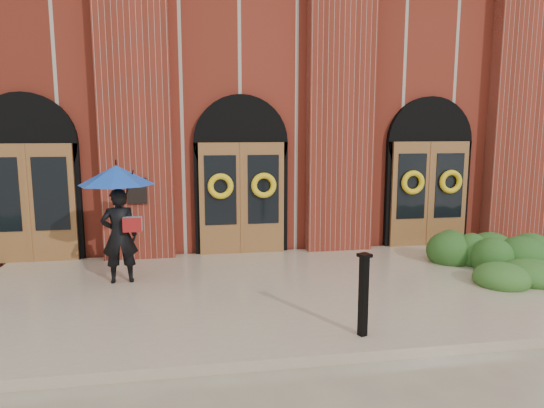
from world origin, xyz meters
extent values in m
plane|color=gray|center=(0.00, 0.00, 0.00)|extent=(90.00, 90.00, 0.00)
cube|color=tan|center=(0.00, 0.15, 0.07)|extent=(10.00, 5.30, 0.15)
cube|color=maroon|center=(0.00, 8.90, 3.50)|extent=(16.00, 12.00, 7.00)
cube|color=black|center=(-2.25, 2.47, 1.65)|extent=(0.40, 0.05, 0.55)
cube|color=maroon|center=(-2.25, 2.73, 3.50)|extent=(1.50, 0.45, 7.00)
cube|color=maroon|center=(2.25, 2.73, 3.50)|extent=(1.50, 0.45, 7.00)
cube|color=maroon|center=(6.75, 2.73, 3.50)|extent=(1.50, 0.45, 7.00)
cube|color=brown|center=(-4.50, 2.71, 1.40)|extent=(1.90, 0.10, 2.50)
cylinder|color=black|center=(-4.50, 2.85, 2.65)|extent=(2.10, 0.22, 2.10)
cube|color=brown|center=(0.00, 2.71, 1.40)|extent=(1.90, 0.10, 2.50)
cylinder|color=black|center=(0.00, 2.85, 2.65)|extent=(2.10, 0.22, 2.10)
cube|color=brown|center=(4.50, 2.71, 1.40)|extent=(1.90, 0.10, 2.50)
cylinder|color=black|center=(4.50, 2.85, 2.65)|extent=(2.10, 0.22, 2.10)
torus|color=yellow|center=(-0.48, 2.59, 1.70)|extent=(0.57, 0.13, 0.57)
torus|color=yellow|center=(0.48, 2.59, 1.70)|extent=(0.57, 0.13, 0.57)
torus|color=yellow|center=(4.02, 2.59, 1.70)|extent=(0.57, 0.13, 0.57)
torus|color=yellow|center=(4.98, 2.59, 1.70)|extent=(0.57, 0.13, 0.57)
imported|color=black|center=(-2.43, 0.95, 1.02)|extent=(0.68, 0.48, 1.75)
cone|color=#1647B0|center=(-2.43, 0.95, 2.13)|extent=(1.48, 1.48, 0.35)
cylinder|color=black|center=(-2.38, 0.90, 1.67)|extent=(0.02, 0.02, 0.58)
cube|color=#96999B|center=(-2.17, 0.81, 1.26)|extent=(0.34, 0.20, 0.26)
cube|color=maroon|center=(-2.17, 0.72, 1.26)|extent=(0.33, 0.06, 0.26)
cube|color=black|center=(1.16, -2.02, 0.70)|extent=(0.13, 0.13, 1.11)
cube|color=black|center=(1.16, -2.02, 1.28)|extent=(0.20, 0.20, 0.04)
ellipsoid|color=#254D1B|center=(5.27, 0.97, 0.38)|extent=(2.97, 1.19, 0.76)
ellipsoid|color=#2D571F|center=(5.10, -0.48, 0.26)|extent=(1.47, 1.26, 0.52)
camera|label=1|loc=(-1.10, -8.01, 2.96)|focal=32.00mm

